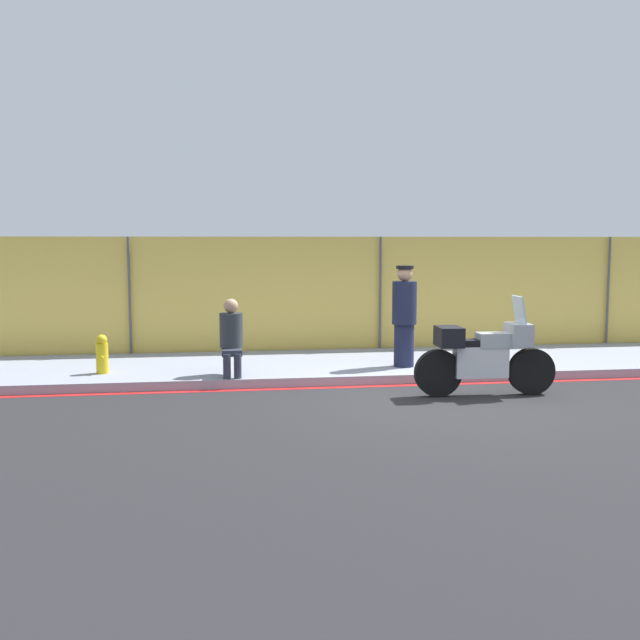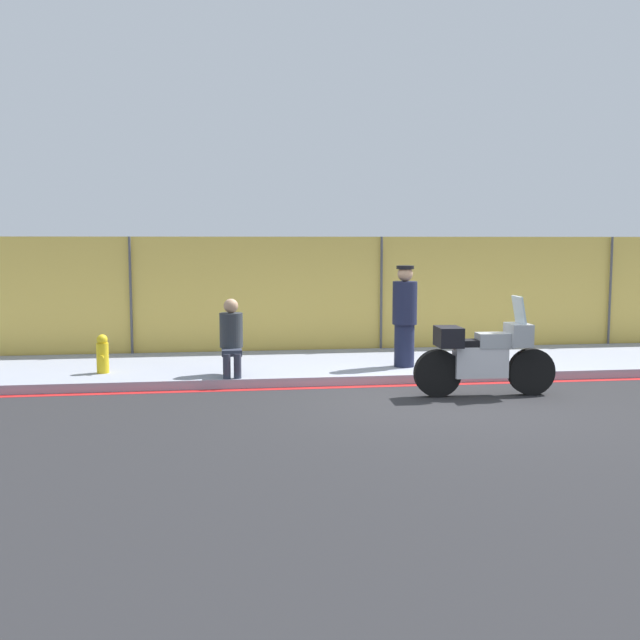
{
  "view_description": "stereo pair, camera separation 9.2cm",
  "coord_description": "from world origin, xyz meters",
  "px_view_note": "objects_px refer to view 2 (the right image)",
  "views": [
    {
      "loc": [
        -3.44,
        -10.52,
        2.37
      ],
      "look_at": [
        -1.63,
        1.72,
        1.04
      ],
      "focal_mm": 42.0,
      "sensor_mm": 36.0,
      "label": 1
    },
    {
      "loc": [
        -3.34,
        -10.53,
        2.37
      ],
      "look_at": [
        -1.63,
        1.72,
        1.04
      ],
      "focal_mm": 42.0,
      "sensor_mm": 36.0,
      "label": 2
    }
  ],
  "objects_px": {
    "motorcycle": "(484,356)",
    "person_seated_on_curb": "(231,333)",
    "fire_hydrant": "(103,354)",
    "officer_standing": "(405,316)"
  },
  "relations": [
    {
      "from": "officer_standing",
      "to": "fire_hydrant",
      "type": "relative_size",
      "value": 2.72
    },
    {
      "from": "motorcycle",
      "to": "fire_hydrant",
      "type": "distance_m",
      "value": 6.23
    },
    {
      "from": "person_seated_on_curb",
      "to": "fire_hydrant",
      "type": "relative_size",
      "value": 1.93
    },
    {
      "from": "fire_hydrant",
      "to": "motorcycle",
      "type": "bearing_deg",
      "value": -18.25
    },
    {
      "from": "fire_hydrant",
      "to": "person_seated_on_curb",
      "type": "bearing_deg",
      "value": -12.18
    },
    {
      "from": "officer_standing",
      "to": "fire_hydrant",
      "type": "bearing_deg",
      "value": 179.24
    },
    {
      "from": "motorcycle",
      "to": "person_seated_on_curb",
      "type": "bearing_deg",
      "value": 160.96
    },
    {
      "from": "officer_standing",
      "to": "fire_hydrant",
      "type": "xyz_separation_m",
      "value": [
        -5.15,
        0.07,
        -0.58
      ]
    },
    {
      "from": "officer_standing",
      "to": "person_seated_on_curb",
      "type": "relative_size",
      "value": 1.41
    },
    {
      "from": "motorcycle",
      "to": "fire_hydrant",
      "type": "relative_size",
      "value": 3.36
    }
  ]
}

